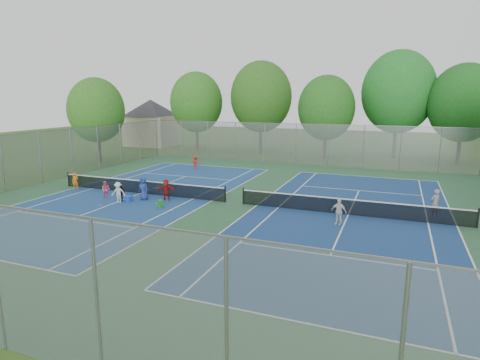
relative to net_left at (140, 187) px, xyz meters
name	(u,v)px	position (x,y,z in m)	size (l,w,h in m)	color
ground	(234,203)	(7.00, 0.00, -0.46)	(120.00, 120.00, 0.00)	#31551A
court_pad	(234,203)	(7.00, 0.00, -0.45)	(32.00, 32.00, 0.01)	#2B5C39
court_left	(141,193)	(0.00, 0.00, -0.44)	(10.97, 23.77, 0.01)	navy
court_right	(348,215)	(14.00, 0.00, -0.44)	(10.97, 23.77, 0.01)	navy
net_left	(140,187)	(0.00, 0.00, 0.00)	(12.87, 0.10, 0.91)	black
net_right	(349,207)	(14.00, 0.00, 0.00)	(12.87, 0.10, 0.91)	black
fence_north	(296,144)	(7.00, 16.00, 1.54)	(32.00, 0.10, 4.00)	gray
fence_west	(40,158)	(-9.00, 0.00, 1.54)	(32.00, 0.10, 4.00)	gray
house	(151,114)	(-15.00, 24.00, 3.76)	(11.03, 11.03, 7.30)	#B7A88C
tree_nw	(196,102)	(-7.00, 22.00, 5.44)	(6.40, 6.40, 9.58)	#443326
tree_nl	(261,97)	(1.00, 23.00, 6.09)	(7.20, 7.20, 10.69)	#443326
tree_nc	(326,108)	(9.00, 21.00, 4.94)	(6.00, 6.00, 8.85)	#443326
tree_nr	(398,92)	(16.00, 24.00, 6.59)	(7.60, 7.60, 11.42)	#443326
tree_ne	(464,103)	(22.00, 22.00, 5.51)	(6.60, 6.60, 9.77)	#443326
tree_side_w	(96,110)	(-12.00, 10.00, 4.79)	(5.60, 5.60, 8.47)	#443326
ball_crate	(129,199)	(0.53, -2.04, -0.29)	(0.39, 0.39, 0.34)	blue
ball_hopper	(161,204)	(3.31, -2.67, -0.20)	(0.26, 0.26, 0.51)	green
student_a	(75,181)	(-5.05, -0.72, 0.17)	(0.46, 0.30, 1.25)	orange
student_b	(106,190)	(-1.39, -1.87, 0.11)	(0.55, 0.43, 1.13)	#EE5C84
student_c	(118,192)	(0.16, -2.56, 0.21)	(0.86, 0.49, 1.33)	silver
student_d	(121,192)	(0.06, -2.22, 0.13)	(0.69, 0.29, 1.18)	black
student_e	(143,189)	(1.22, -1.38, 0.30)	(0.74, 0.48, 1.52)	navy
student_f	(166,190)	(2.61, -0.89, 0.22)	(1.26, 0.40, 1.36)	#A21717
child_far_baseline	(196,163)	(-0.88, 9.83, 0.16)	(0.79, 0.45, 1.22)	red
instructor	(435,203)	(18.48, 1.25, 0.35)	(0.59, 0.38, 1.61)	gray
teen_court_b	(339,212)	(13.70, -1.98, 0.25)	(0.83, 0.35, 1.42)	silver
tennis_ball_0	(172,211)	(4.27, -2.99, -0.42)	(0.07, 0.07, 0.07)	#C2EA36
tennis_ball_1	(11,213)	(-4.05, -6.85, -0.42)	(0.07, 0.07, 0.07)	#C5D832
tennis_ball_2	(99,224)	(2.09, -6.63, -0.42)	(0.07, 0.07, 0.07)	#BCD631
tennis_ball_3	(67,222)	(0.25, -7.00, -0.42)	(0.07, 0.07, 0.07)	yellow
tennis_ball_4	(156,204)	(2.54, -1.97, -0.42)	(0.07, 0.07, 0.07)	#D2E234
tennis_ball_5	(100,205)	(-0.43, -3.59, -0.42)	(0.07, 0.07, 0.07)	#CAF538
tennis_ball_6	(81,215)	(-0.03, -5.69, -0.42)	(0.07, 0.07, 0.07)	#B3D231
tennis_ball_7	(116,221)	(2.58, -5.87, -0.42)	(0.07, 0.07, 0.07)	#CFD331
tennis_ball_8	(65,216)	(-0.78, -6.08, -0.42)	(0.07, 0.07, 0.07)	gold
tennis_ball_9	(167,203)	(3.04, -1.53, -0.42)	(0.07, 0.07, 0.07)	#ACC92E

